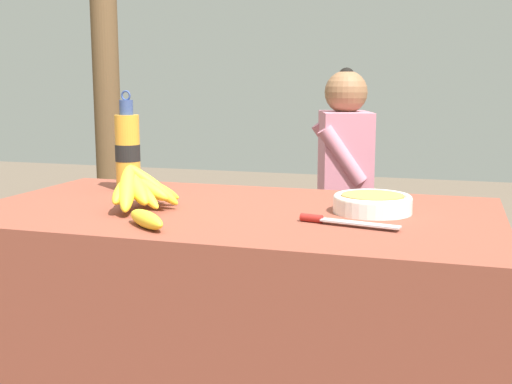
{
  "coord_description": "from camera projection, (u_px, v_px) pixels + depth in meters",
  "views": [
    {
      "loc": [
        0.56,
        -1.59,
        1.08
      ],
      "look_at": [
        0.05,
        0.05,
        0.79
      ],
      "focal_mm": 45.0,
      "sensor_mm": 36.0,
      "label": 1
    }
  ],
  "objects": [
    {
      "name": "banana_bunch_green",
      "position": [
        455.0,
        223.0,
        2.67
      ],
      "size": [
        0.14,
        0.23,
        0.12
      ],
      "color": "#4C381E",
      "rests_on": "wooden_bench"
    },
    {
      "name": "wooden_bench",
      "position": [
        357.0,
        248.0,
        2.81
      ],
      "size": [
        1.37,
        0.32,
        0.46
      ],
      "color": "brown",
      "rests_on": "ground_plane"
    },
    {
      "name": "support_post_near",
      "position": [
        106.0,
        75.0,
        3.26
      ],
      "size": [
        0.13,
        0.13,
        2.26
      ],
      "color": "brown",
      "rests_on": "ground_plane"
    },
    {
      "name": "seated_vendor",
      "position": [
        333.0,
        182.0,
        2.75
      ],
      "size": [
        0.46,
        0.43,
        1.15
      ],
      "rotation": [
        0.0,
        0.0,
        3.43
      ],
      "color": "#473828",
      "rests_on": "ground_plane"
    },
    {
      "name": "water_bottle",
      "position": [
        128.0,
        151.0,
        2.0
      ],
      "size": [
        0.08,
        0.08,
        0.31
      ],
      "color": "gold",
      "rests_on": "market_counter"
    },
    {
      "name": "loose_banana_front",
      "position": [
        146.0,
        219.0,
        1.49
      ],
      "size": [
        0.15,
        0.14,
        0.04
      ],
      "rotation": [
        0.0,
        0.0,
        -0.7
      ],
      "color": "yellow",
      "rests_on": "market_counter"
    },
    {
      "name": "serving_bowl",
      "position": [
        372.0,
        202.0,
        1.66
      ],
      "size": [
        0.2,
        0.2,
        0.05
      ],
      "color": "white",
      "rests_on": "market_counter"
    },
    {
      "name": "market_counter",
      "position": [
        233.0,
        341.0,
        1.78
      ],
      "size": [
        1.39,
        0.77,
        0.75
      ],
      "color": "brown",
      "rests_on": "ground_plane"
    },
    {
      "name": "knife",
      "position": [
        335.0,
        221.0,
        1.52
      ],
      "size": [
        0.25,
        0.07,
        0.02
      ],
      "rotation": [
        0.0,
        0.0,
        -0.21
      ],
      "color": "#BCBCC1",
      "rests_on": "market_counter"
    },
    {
      "name": "banana_bunch_ripe",
      "position": [
        140.0,
        186.0,
        1.7
      ],
      "size": [
        0.17,
        0.28,
        0.13
      ],
      "color": "#4C381E",
      "rests_on": "market_counter"
    }
  ]
}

